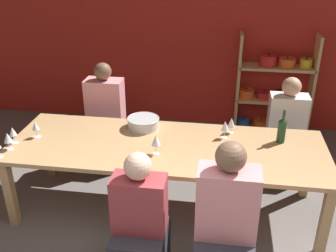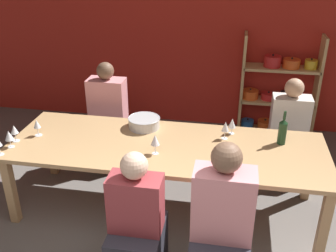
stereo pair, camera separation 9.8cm
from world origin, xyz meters
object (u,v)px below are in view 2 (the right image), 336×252
Objects in this scene: mixing_bowl at (144,122)px; wine_glass_white_a at (232,124)px; dining_table at (166,151)px; wine_glass_empty_a at (14,130)px; wine_bottle_green at (283,131)px; wine_glass_white_d at (225,127)px; person_near_a at (137,232)px; wine_glass_white_c at (155,140)px; shelf_unit at (277,96)px; person_far_b at (109,127)px; person_far_a at (286,141)px; person_near_b at (221,237)px; wine_glass_white_b at (37,125)px; wine_glass_red_a at (9,136)px.

wine_glass_white_a is at bearing 0.97° from mixing_bowl.
wine_glass_empty_a reaches higher than dining_table.
wine_bottle_green is 2.52m from wine_glass_empty_a.
wine_glass_white_a is at bearing 63.25° from wine_glass_white_d.
wine_glass_white_c is at bearing 88.99° from person_near_a.
shelf_unit reaches higher than wine_glass_empty_a.
wine_bottle_green is at bearing 161.99° from person_far_b.
wine_glass_white_a is 0.14× the size of person_far_a.
mixing_bowl reaches higher than dining_table.
wine_bottle_green is 1.63m from person_near_a.
person_near_b reaches higher than dining_table.
wine_glass_white_b is 0.21m from wine_glass_empty_a.
person_far_b is (-0.84, 0.84, -0.22)m from dining_table.
wine_glass_white_a is 0.98× the size of wine_glass_white_b.
wine_glass_white_d reaches higher than dining_table.
mixing_bowl is at bearing 28.88° from wine_glass_red_a.
wine_glass_red_a is at bearing -168.41° from dining_table.
wine_glass_white_a is 1.90m from wine_glass_white_b.
shelf_unit is 2.86m from person_near_b.
shelf_unit is 3.36m from wine_glass_empty_a.
mixing_bowl is 1.36m from wine_bottle_green.
wine_glass_empty_a is at bearing 179.81° from wine_glass_white_c.
wine_glass_white_b reaches higher than mixing_bowl.
wine_bottle_green is 2.02× the size of wine_glass_white_a.
wine_glass_red_a is (-2.58, -2.23, 0.30)m from shelf_unit.
person_near_a is at bearing -26.68° from wine_glass_empty_a.
wine_glass_white_c reaches higher than wine_glass_white_d.
wine_glass_white_b is 1.21m from wine_glass_white_c.
wine_glass_white_d is at bearing 22.67° from dining_table.
person_near_b is at bearing -18.76° from wine_glass_empty_a.
person_far_b is at bearing 63.25° from wine_glass_red_a.
person_near_a is at bearing -114.08° from shelf_unit.
person_near_a is at bearing -91.01° from wine_glass_white_c.
dining_table is at bearing 135.12° from person_far_b.
person_near_a reaches higher than wine_glass_white_b.
wine_glass_white_b is (-2.44, -1.97, 0.30)m from shelf_unit.
shelf_unit is 2.30m from person_far_b.
mixing_bowl is 0.88m from wine_glass_white_a.
wine_glass_white_b is at bearing 20.27° from person_far_a.
wine_glass_empty_a is (-1.14, -0.50, 0.06)m from mixing_bowl.
dining_table is 2.65× the size of person_near_a.
wine_glass_white_c is 1.35m from wine_glass_red_a.
person_far_b reaches higher than wine_glass_white_b.
dining_table is 17.86× the size of wine_glass_white_b.
wine_glass_white_b is 1.04m from person_far_b.
wine_glass_white_b and wine_glass_red_a have the same top height.
person_far_a is 0.93× the size of person_far_b.
person_far_b is (-0.78, 1.02, -0.42)m from wine_glass_white_c.
shelf_unit is 8.51× the size of wine_glass_white_a.
shelf_unit reaches higher than wine_glass_red_a.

